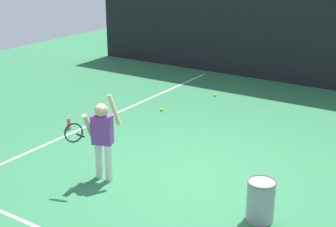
% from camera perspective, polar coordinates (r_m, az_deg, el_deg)
% --- Properties ---
extents(ground_plane, '(20.00, 20.00, 0.00)m').
position_cam_1_polar(ground_plane, '(7.58, 2.43, -7.14)').
color(ground_plane, '#2D7247').
extents(court_line_sideline, '(0.05, 9.00, 0.00)m').
position_cam_1_polar(court_line_sideline, '(9.82, -8.42, -0.97)').
color(court_line_sideline, white).
rests_on(court_line_sideline, ground).
extents(back_fence_windscreen, '(12.96, 0.08, 3.46)m').
position_cam_1_polar(back_fence_windscreen, '(12.34, 16.88, 10.89)').
color(back_fence_windscreen, black).
rests_on(back_fence_windscreen, ground).
extents(fence_post_1, '(0.09, 0.09, 3.61)m').
position_cam_1_polar(fence_post_1, '(13.13, 7.98, 12.32)').
color(fence_post_1, slate).
rests_on(fence_post_1, ground).
extents(tennis_player, '(0.57, 0.74, 1.35)m').
position_cam_1_polar(tennis_player, '(7.19, -7.90, -2.51)').
color(tennis_player, silver).
rests_on(tennis_player, ground).
extents(ball_hopper, '(0.38, 0.38, 0.56)m').
position_cam_1_polar(ball_hopper, '(6.38, 10.90, -10.04)').
color(ball_hopper, gray).
rests_on(ball_hopper, ground).
extents(water_bottle, '(0.07, 0.07, 0.22)m').
position_cam_1_polar(water_bottle, '(9.48, -11.67, -1.22)').
color(water_bottle, '#D83F33').
rests_on(water_bottle, ground).
extents(tennis_ball_0, '(0.07, 0.07, 0.07)m').
position_cam_1_polar(tennis_ball_0, '(11.39, 5.60, 2.21)').
color(tennis_ball_0, '#CCE033').
rests_on(tennis_ball_0, ground).
extents(tennis_ball_3, '(0.07, 0.07, 0.07)m').
position_cam_1_polar(tennis_ball_3, '(10.33, -0.77, 0.47)').
color(tennis_ball_3, '#CCE033').
rests_on(tennis_ball_3, ground).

